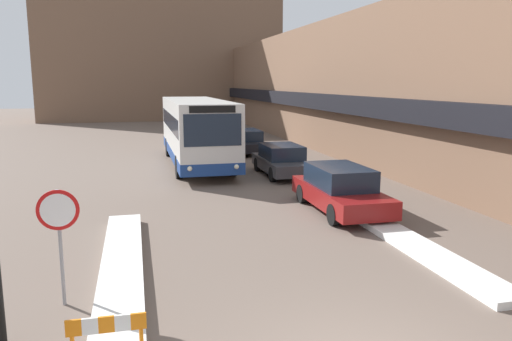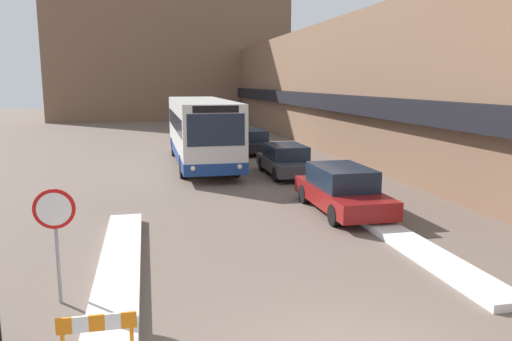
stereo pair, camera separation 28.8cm
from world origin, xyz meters
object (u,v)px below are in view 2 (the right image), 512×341
object	(u,v)px
parked_car_back	(252,141)
parked_car_front	(342,189)
stop_sign	(55,221)
construction_barricade	(97,333)
city_bus	(201,130)
parked_car_middle	(286,160)

from	to	relation	value
parked_car_back	parked_car_front	bearing A→B (deg)	-90.00
stop_sign	construction_barricade	size ratio (longest dim) A/B	2.03
city_bus	parked_car_back	distance (m)	5.18
city_bus	parked_car_middle	xyz separation A→B (m)	(3.41, -3.72, -1.08)
construction_barricade	parked_car_front	bearing A→B (deg)	48.97
stop_sign	parked_car_front	bearing A→B (deg)	33.86
parked_car_back	stop_sign	bearing A→B (deg)	-112.04
parked_car_back	stop_sign	distance (m)	20.88
parked_car_front	parked_car_middle	world-z (taller)	parked_car_front
city_bus	construction_barricade	bearing A→B (deg)	-100.80
city_bus	construction_barricade	world-z (taller)	city_bus
city_bus	parked_car_back	world-z (taller)	city_bus
city_bus	parked_car_back	xyz separation A→B (m)	(3.41, 3.74, -1.09)
city_bus	parked_car_front	xyz separation A→B (m)	(3.41, -10.34, -1.03)
parked_car_middle	stop_sign	xyz separation A→B (m)	(-7.83, -11.88, 0.92)
parked_car_middle	city_bus	bearing A→B (deg)	132.51
stop_sign	construction_barricade	world-z (taller)	stop_sign
parked_car_middle	parked_car_back	xyz separation A→B (m)	(-0.00, 7.46, -0.01)
parked_car_middle	construction_barricade	world-z (taller)	parked_car_middle
parked_car_middle	stop_sign	size ratio (longest dim) A/B	1.95
parked_car_middle	parked_car_back	bearing A→B (deg)	90.00
city_bus	stop_sign	distance (m)	16.21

